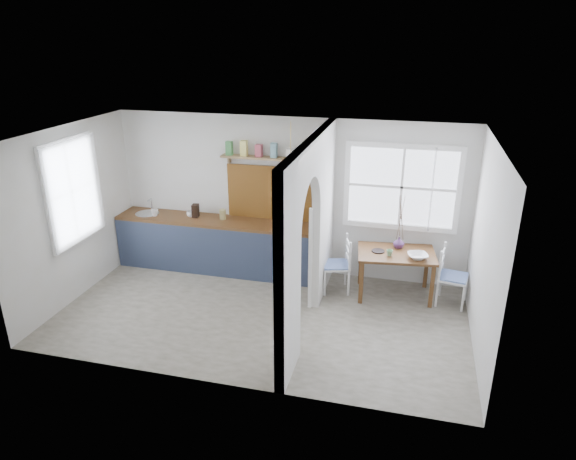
% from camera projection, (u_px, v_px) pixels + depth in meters
% --- Properties ---
extents(floor, '(5.80, 3.20, 0.01)m').
position_uv_depth(floor, '(261.00, 315.00, 7.42)').
color(floor, gray).
rests_on(floor, ground).
extents(ceiling, '(5.80, 3.20, 0.01)m').
position_uv_depth(ceiling, '(257.00, 136.00, 6.47)').
color(ceiling, silver).
rests_on(ceiling, walls).
extents(walls, '(5.81, 3.21, 2.60)m').
position_uv_depth(walls, '(259.00, 231.00, 6.95)').
color(walls, silver).
rests_on(walls, floor).
extents(partition, '(0.12, 3.20, 2.60)m').
position_uv_depth(partition, '(311.00, 224.00, 6.78)').
color(partition, silver).
rests_on(partition, floor).
extents(kitchen_window, '(0.10, 1.16, 1.50)m').
position_uv_depth(kitchen_window, '(71.00, 191.00, 7.47)').
color(kitchen_window, white).
rests_on(kitchen_window, walls).
extents(nook_window, '(1.76, 0.10, 1.30)m').
position_uv_depth(nook_window, '(402.00, 187.00, 7.84)').
color(nook_window, white).
rests_on(nook_window, walls).
extents(counter, '(3.50, 0.60, 0.90)m').
position_uv_depth(counter, '(220.00, 244.00, 8.71)').
color(counter, '#57311D').
rests_on(counter, floor).
extents(sink, '(0.40, 0.40, 0.02)m').
position_uv_depth(sink, '(147.00, 214.00, 8.82)').
color(sink, silver).
rests_on(sink, counter).
extents(backsplash, '(1.65, 0.03, 0.90)m').
position_uv_depth(backsplash, '(276.00, 193.00, 8.40)').
color(backsplash, brown).
rests_on(backsplash, walls).
extents(shelf, '(1.75, 0.20, 0.21)m').
position_uv_depth(shelf, '(274.00, 155.00, 8.08)').
color(shelf, '#8A744F').
rests_on(shelf, walls).
extents(pendant_lamp, '(0.26, 0.26, 0.16)m').
position_uv_depth(pendant_lamp, '(291.00, 170.00, 7.74)').
color(pendant_lamp, beige).
rests_on(pendant_lamp, ceiling).
extents(utensil_rail, '(0.02, 0.50, 0.02)m').
position_uv_depth(utensil_rail, '(317.00, 204.00, 7.57)').
color(utensil_rail, silver).
rests_on(utensil_rail, partition).
extents(dining_table, '(1.23, 0.90, 0.72)m').
position_uv_depth(dining_table, '(395.00, 274.00, 7.86)').
color(dining_table, '#57311D').
rests_on(dining_table, floor).
extents(chair_left, '(0.50, 0.50, 0.89)m').
position_uv_depth(chair_left, '(336.00, 264.00, 7.97)').
color(chair_left, white).
rests_on(chair_left, floor).
extents(chair_right, '(0.48, 0.48, 0.90)m').
position_uv_depth(chair_right, '(453.00, 276.00, 7.57)').
color(chair_right, white).
rests_on(chair_right, floor).
extents(kettle, '(0.22, 0.18, 0.24)m').
position_uv_depth(kettle, '(289.00, 220.00, 8.17)').
color(kettle, white).
rests_on(kettle, counter).
extents(mug_a, '(0.14, 0.14, 0.12)m').
position_uv_depth(mug_a, '(155.00, 213.00, 8.69)').
color(mug_a, white).
rests_on(mug_a, counter).
extents(mug_b, '(0.15, 0.15, 0.10)m').
position_uv_depth(mug_b, '(191.00, 214.00, 8.65)').
color(mug_b, white).
rests_on(mug_b, counter).
extents(knife_block, '(0.12, 0.15, 0.22)m').
position_uv_depth(knife_block, '(195.00, 211.00, 8.62)').
color(knife_block, black).
rests_on(knife_block, counter).
extents(jar, '(0.12, 0.12, 0.17)m').
position_uv_depth(jar, '(223.00, 214.00, 8.52)').
color(jar, tan).
rests_on(jar, counter).
extents(towel_magenta, '(0.02, 0.03, 0.53)m').
position_uv_depth(towel_magenta, '(314.00, 273.00, 8.08)').
color(towel_magenta, '#A81661').
rests_on(towel_magenta, counter).
extents(towel_orange, '(0.02, 0.03, 0.54)m').
position_uv_depth(towel_orange, '(314.00, 275.00, 8.05)').
color(towel_orange, orange).
rests_on(towel_orange, counter).
extents(bowl, '(0.36, 0.36, 0.07)m').
position_uv_depth(bowl, '(418.00, 256.00, 7.52)').
color(bowl, white).
rests_on(bowl, dining_table).
extents(table_cup, '(0.11, 0.11, 0.09)m').
position_uv_depth(table_cup, '(390.00, 253.00, 7.60)').
color(table_cup, '#7AAA7C').
rests_on(table_cup, dining_table).
extents(plate, '(0.21, 0.21, 0.02)m').
position_uv_depth(plate, '(378.00, 251.00, 7.76)').
color(plate, black).
rests_on(plate, dining_table).
extents(vase, '(0.18, 0.18, 0.17)m').
position_uv_depth(vase, '(399.00, 243.00, 7.86)').
color(vase, '#4F2B5D').
rests_on(vase, dining_table).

